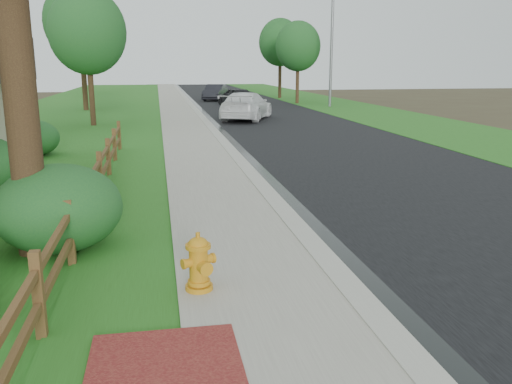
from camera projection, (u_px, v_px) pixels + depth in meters
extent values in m
plane|color=#3B3120|center=(348.00, 330.00, 6.57)|extent=(120.00, 120.00, 0.00)
cube|color=black|center=(248.00, 106.00, 40.87)|extent=(8.00, 90.00, 0.02)
cube|color=#9C988E|center=(192.00, 106.00, 40.14)|extent=(0.40, 90.00, 0.12)
cube|color=black|center=(197.00, 107.00, 40.21)|extent=(0.50, 90.00, 0.00)
cube|color=gray|center=(175.00, 107.00, 39.91)|extent=(2.20, 90.00, 0.10)
cube|color=#255A19|center=(149.00, 107.00, 39.59)|extent=(1.60, 90.00, 0.06)
cube|color=#255A19|center=(75.00, 109.00, 38.69)|extent=(9.00, 90.00, 0.04)
cube|color=#255A19|center=(336.00, 105.00, 42.07)|extent=(6.00, 90.00, 0.04)
cube|color=#482B18|center=(39.00, 297.00, 6.20)|extent=(0.12, 0.12, 1.10)
cube|color=#482B18|center=(70.00, 234.00, 8.50)|extent=(0.12, 0.12, 1.10)
cube|color=#482B18|center=(88.00, 197.00, 10.80)|extent=(0.12, 0.12, 1.10)
cube|color=#482B18|center=(100.00, 174.00, 13.10)|extent=(0.12, 0.12, 1.10)
cube|color=#482B18|center=(108.00, 157.00, 15.39)|extent=(0.12, 0.12, 1.10)
cube|color=#482B18|center=(115.00, 145.00, 17.69)|extent=(0.12, 0.12, 1.10)
cube|color=#482B18|center=(119.00, 136.00, 19.99)|extent=(0.12, 0.12, 1.10)
cube|color=#482B18|center=(13.00, 359.00, 5.08)|extent=(0.08, 2.35, 0.10)
cube|color=#482B18|center=(9.00, 320.00, 4.99)|extent=(0.08, 2.35, 0.10)
cube|color=#482B18|center=(57.00, 267.00, 7.38)|extent=(0.08, 2.35, 0.10)
cube|color=#482B18|center=(55.00, 239.00, 7.28)|extent=(0.08, 2.35, 0.10)
cube|color=#482B18|center=(81.00, 219.00, 9.67)|extent=(0.08, 2.35, 0.10)
cube|color=#482B18|center=(79.00, 197.00, 9.58)|extent=(0.08, 2.35, 0.10)
cube|color=#482B18|center=(95.00, 189.00, 11.97)|extent=(0.08, 2.35, 0.10)
cube|color=#482B18|center=(94.00, 171.00, 11.88)|extent=(0.08, 2.35, 0.10)
cube|color=#482B18|center=(105.00, 169.00, 14.27)|extent=(0.08, 2.35, 0.10)
cube|color=#482B18|center=(104.00, 154.00, 14.18)|extent=(0.08, 2.35, 0.10)
cube|color=#482B18|center=(112.00, 154.00, 16.57)|extent=(0.08, 2.35, 0.10)
cube|color=#482B18|center=(111.00, 141.00, 16.47)|extent=(0.08, 2.35, 0.10)
cube|color=#482B18|center=(117.00, 143.00, 18.86)|extent=(0.08, 2.35, 0.10)
cube|color=#482B18|center=(117.00, 132.00, 18.77)|extent=(0.08, 2.35, 0.10)
cylinder|color=#311D14|center=(20.00, 90.00, 8.54)|extent=(0.52, 0.52, 5.50)
cylinder|color=orange|center=(199.00, 287.00, 7.50)|extent=(0.38, 0.38, 0.07)
cylinder|color=orange|center=(199.00, 266.00, 7.43)|extent=(0.26, 0.26, 0.59)
cylinder|color=orange|center=(199.00, 282.00, 7.49)|extent=(0.32, 0.32, 0.06)
cylinder|color=orange|center=(198.00, 246.00, 7.37)|extent=(0.35, 0.35, 0.06)
ellipsoid|color=orange|center=(198.00, 245.00, 7.36)|extent=(0.28, 0.28, 0.21)
cylinder|color=orange|center=(198.00, 235.00, 7.33)|extent=(0.06, 0.06, 0.08)
cylinder|color=orange|center=(204.00, 268.00, 7.29)|extent=(0.21, 0.19, 0.17)
cylinder|color=orange|center=(186.00, 264.00, 7.32)|extent=(0.19, 0.18, 0.14)
cylinder|color=orange|center=(211.00, 258.00, 7.52)|extent=(0.19, 0.18, 0.14)
imported|color=white|center=(246.00, 106.00, 30.87)|extent=(4.07, 5.81, 1.56)
imported|color=black|center=(236.00, 96.00, 41.28)|extent=(2.79, 4.37, 1.38)
imported|color=black|center=(215.00, 92.00, 47.25)|extent=(2.68, 4.43, 1.38)
cylinder|color=slate|center=(332.00, 37.00, 39.15)|extent=(0.20, 0.20, 10.08)
ellipsoid|color=#1C4F23|center=(59.00, 208.00, 9.23)|extent=(2.54, 2.54, 1.50)
ellipsoid|color=#1C4F23|center=(31.00, 138.00, 18.70)|extent=(1.99, 1.99, 1.28)
cylinder|color=#311D14|center=(91.00, 86.00, 27.60)|extent=(0.28, 0.28, 4.11)
ellipsoid|color=#1C4F23|center=(87.00, 32.00, 26.98)|extent=(3.85, 3.85, 4.23)
cylinder|color=#311D14|center=(84.00, 73.00, 36.67)|extent=(0.35, 0.35, 5.12)
ellipsoid|color=#1C4F23|center=(80.00, 22.00, 35.91)|extent=(4.73, 4.73, 5.20)
cylinder|color=#311D14|center=(297.00, 79.00, 43.42)|extent=(0.27, 0.27, 3.94)
ellipsoid|color=#1C4F23|center=(298.00, 46.00, 42.83)|extent=(3.56, 3.56, 3.92)
cylinder|color=#311D14|center=(280.00, 74.00, 50.08)|extent=(0.30, 0.30, 4.42)
ellipsoid|color=#1C4F23|center=(280.00, 42.00, 49.42)|extent=(3.90, 3.90, 4.29)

